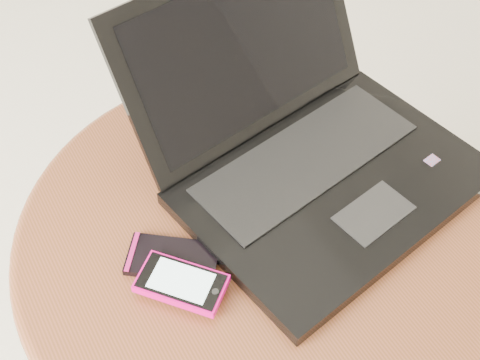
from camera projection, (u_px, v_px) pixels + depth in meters
table at (256, 270)px, 0.89m from camera, size 0.62×0.62×0.50m
laptop at (307, 146)px, 0.84m from camera, size 0.43×0.43×0.23m
phone_black at (172, 258)px, 0.77m from camera, size 0.12×0.11×0.01m
phone_pink at (181, 283)px, 0.73m from camera, size 0.11×0.11×0.01m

